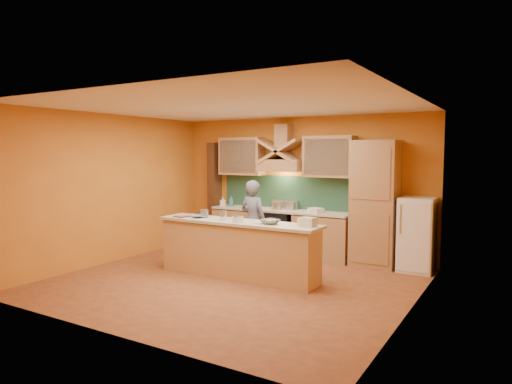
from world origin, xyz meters
The scene contains 36 objects.
floor centered at (0.00, 0.00, 0.00)m, with size 5.50×5.00×0.01m, color brown.
ceiling centered at (0.00, 0.00, 2.80)m, with size 5.50×5.00×0.01m, color white.
wall_back centered at (0.00, 2.50, 1.40)m, with size 5.50×0.02×2.80m, color orange.
wall_front centered at (0.00, -2.50, 1.40)m, with size 5.50×0.02×2.80m, color orange.
wall_left centered at (-2.75, 0.00, 1.40)m, with size 0.02×5.00×2.80m, color orange.
wall_right centered at (2.75, 0.00, 1.40)m, with size 0.02×5.00×2.80m, color orange.
base_cabinet_left centered at (-1.25, 2.20, 0.43)m, with size 1.10×0.60×0.86m, color #A9784D.
base_cabinet_right centered at (0.65, 2.20, 0.43)m, with size 1.10×0.60×0.86m, color #A9784D.
counter_top centered at (-0.30, 2.20, 0.90)m, with size 3.00×0.62×0.04m, color beige.
stove centered at (-0.30, 2.20, 0.45)m, with size 0.60×0.58×0.90m, color black.
backsplash centered at (-0.30, 2.48, 1.25)m, with size 3.00×0.03×0.70m, color #1C3E2E.
range_hood centered at (-0.30, 2.25, 1.82)m, with size 0.92×0.50×0.24m, color #A9784D.
hood_chimney centered at (-0.30, 2.35, 2.40)m, with size 0.30×0.30×0.50m, color #A9784D.
upper_cabinet_left centered at (-1.30, 2.33, 2.00)m, with size 1.00×0.35×0.80m, color #A9784D.
upper_cabinet_right centered at (0.70, 2.33, 2.00)m, with size 1.00×0.35×0.80m, color #A9784D.
pantry_column centered at (1.65, 2.20, 1.15)m, with size 0.80×0.60×2.30m, color #A9784D.
fridge centered at (2.40, 2.20, 0.65)m, with size 0.58×0.60×1.30m, color white.
trim_column_left centered at (-2.05, 2.35, 1.15)m, with size 0.20×0.30×2.30m, color #472816.
island_body centered at (-0.10, 0.30, 0.44)m, with size 2.80×0.55×0.88m, color tan.
island_top centered at (-0.10, 0.30, 0.92)m, with size 2.90×0.62×0.05m, color beige.
person centered at (-0.43, 1.35, 0.78)m, with size 0.57×0.37×1.56m, color slate.
pot_large centered at (-0.35, 2.16, 0.98)m, with size 0.22×0.22×0.16m, color #B7B7BE.
pot_small centered at (-0.11, 2.24, 0.98)m, with size 0.20×0.20×0.16m, color silver.
soap_bottle_a centered at (-1.65, 2.09, 1.02)m, with size 0.09×0.09×0.20m, color silver.
soap_bottle_b centered at (-1.48, 2.16, 1.04)m, with size 0.09×0.09×0.24m, color #32638A.
bowl_back centered at (0.51, 2.09, 0.96)m, with size 0.24×0.24×0.07m, color silver.
dish_rack centered at (0.53, 2.09, 0.97)m, with size 0.26×0.21×0.09m, color silver.
book_lower centered at (-1.32, 0.24, 0.96)m, with size 0.22×0.29×0.03m, color #B35140.
book_upper centered at (-1.00, 0.31, 0.98)m, with size 0.21×0.29×0.02m, color teal.
jar_large centered at (-0.83, 0.35, 1.02)m, with size 0.14×0.14×0.14m, color silver.
jar_small centered at (-0.35, 0.24, 1.02)m, with size 0.11×0.11×0.15m, color white.
kitchen_scale centered at (0.01, 0.13, 1.00)m, with size 0.13×0.13×0.11m, color white.
mixing_bowl centered at (0.53, 0.27, 0.98)m, with size 0.30×0.30×0.07m, color silver.
cloth centered at (0.38, 0.24, 0.95)m, with size 0.23×0.17×0.02m, color beige.
grocery_bag_a centered at (1.16, 0.35, 1.02)m, with size 0.22×0.17×0.14m, color beige.
grocery_bag_b centered at (1.08, 0.37, 1.00)m, with size 0.19×0.15×0.12m, color #EDE3C3.
Camera 1 is at (3.99, -6.01, 2.07)m, focal length 32.00 mm.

